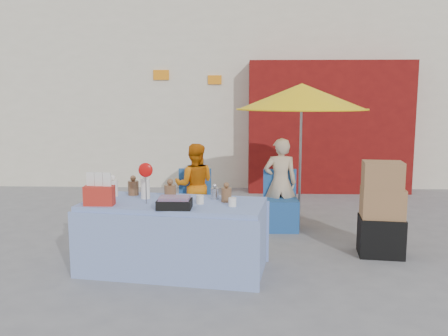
{
  "coord_description": "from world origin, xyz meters",
  "views": [
    {
      "loc": [
        0.45,
        -5.34,
        1.88
      ],
      "look_at": [
        0.23,
        0.6,
        1.0
      ],
      "focal_mm": 38.0,
      "sensor_mm": 36.0,
      "label": 1
    }
  ],
  "objects_px": {
    "market_table": "(173,235)",
    "umbrella": "(302,97)",
    "box_stack": "(382,213)",
    "vendor_orange": "(195,185)",
    "vendor_beige": "(280,183)",
    "chair_left": "(194,211)",
    "chair_right": "(281,212)"
  },
  "relations": [
    {
      "from": "market_table",
      "to": "umbrella",
      "type": "xyz_separation_m",
      "value": [
        1.61,
        1.96,
        1.5
      ]
    },
    {
      "from": "market_table",
      "to": "box_stack",
      "type": "bearing_deg",
      "value": 22.03
    },
    {
      "from": "vendor_orange",
      "to": "vendor_beige",
      "type": "height_order",
      "value": "vendor_beige"
    },
    {
      "from": "vendor_orange",
      "to": "vendor_beige",
      "type": "distance_m",
      "value": 1.25
    },
    {
      "from": "chair_left",
      "to": "umbrella",
      "type": "relative_size",
      "value": 0.41
    },
    {
      "from": "vendor_beige",
      "to": "umbrella",
      "type": "relative_size",
      "value": 0.63
    },
    {
      "from": "chair_right",
      "to": "market_table",
      "type": "bearing_deg",
      "value": -128.83
    },
    {
      "from": "chair_left",
      "to": "vendor_beige",
      "type": "height_order",
      "value": "vendor_beige"
    },
    {
      "from": "market_table",
      "to": "box_stack",
      "type": "height_order",
      "value": "market_table"
    },
    {
      "from": "market_table",
      "to": "umbrella",
      "type": "distance_m",
      "value": 2.94
    },
    {
      "from": "vendor_beige",
      "to": "box_stack",
      "type": "bearing_deg",
      "value": 131.04
    },
    {
      "from": "vendor_orange",
      "to": "chair_left",
      "type": "bearing_deg",
      "value": 89.09
    },
    {
      "from": "chair_left",
      "to": "vendor_orange",
      "type": "xyz_separation_m",
      "value": [
        0.0,
        0.13,
        0.36
      ]
    },
    {
      "from": "vendor_orange",
      "to": "chair_right",
      "type": "bearing_deg",
      "value": 173.06
    },
    {
      "from": "chair_right",
      "to": "vendor_beige",
      "type": "height_order",
      "value": "vendor_beige"
    },
    {
      "from": "market_table",
      "to": "vendor_orange",
      "type": "relative_size",
      "value": 1.72
    },
    {
      "from": "market_table",
      "to": "vendor_beige",
      "type": "bearing_deg",
      "value": 62.84
    },
    {
      "from": "vendor_beige",
      "to": "umbrella",
      "type": "height_order",
      "value": "umbrella"
    },
    {
      "from": "vendor_orange",
      "to": "umbrella",
      "type": "xyz_separation_m",
      "value": [
        1.55,
        0.15,
        1.28
      ]
    },
    {
      "from": "vendor_beige",
      "to": "vendor_orange",
      "type": "bearing_deg",
      "value": -0.81
    },
    {
      "from": "vendor_orange",
      "to": "box_stack",
      "type": "relative_size",
      "value": 1.07
    },
    {
      "from": "umbrella",
      "to": "chair_right",
      "type": "bearing_deg",
      "value": -136.57
    },
    {
      "from": "chair_left",
      "to": "vendor_orange",
      "type": "distance_m",
      "value": 0.38
    },
    {
      "from": "vendor_beige",
      "to": "box_stack",
      "type": "relative_size",
      "value": 1.15
    },
    {
      "from": "vendor_orange",
      "to": "box_stack",
      "type": "distance_m",
      "value": 2.67
    },
    {
      "from": "chair_left",
      "to": "umbrella",
      "type": "bearing_deg",
      "value": 9.58
    },
    {
      "from": "chair_left",
      "to": "vendor_orange",
      "type": "height_order",
      "value": "vendor_orange"
    },
    {
      "from": "vendor_beige",
      "to": "box_stack",
      "type": "distance_m",
      "value": 1.67
    },
    {
      "from": "box_stack",
      "to": "market_table",
      "type": "bearing_deg",
      "value": -166.71
    },
    {
      "from": "chair_left",
      "to": "box_stack",
      "type": "height_order",
      "value": "box_stack"
    },
    {
      "from": "chair_left",
      "to": "chair_right",
      "type": "relative_size",
      "value": 1.0
    },
    {
      "from": "chair_right",
      "to": "chair_left",
      "type": "bearing_deg",
      "value": 179.19
    }
  ]
}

